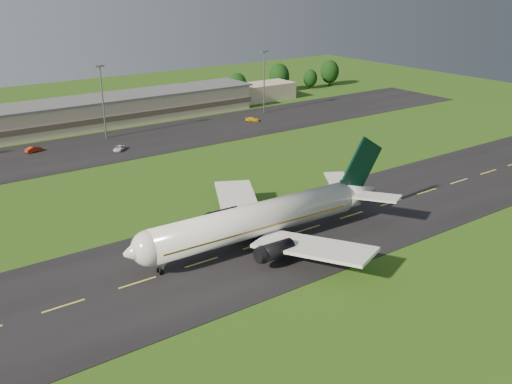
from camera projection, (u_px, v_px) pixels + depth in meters
ground at (258, 245)px, 96.50m from camera, size 360.00×360.00×0.00m
taxiway at (258, 245)px, 96.48m from camera, size 220.00×30.00×0.10m
apron at (100, 148)px, 151.29m from camera, size 260.00×30.00×0.10m
airliner at (260, 219)px, 95.05m from camera, size 51.29×42.16×15.57m
terminal at (89, 113)px, 171.77m from camera, size 145.00×16.00×8.40m
light_mast_centre at (102, 93)px, 155.59m from camera, size 2.40×1.20×20.35m
light_mast_east at (264, 74)px, 185.47m from camera, size 2.40×1.20×20.35m
tree_line at (181, 91)px, 199.03m from camera, size 197.11×9.28×10.88m
service_vehicle_b at (34, 149)px, 147.09m from camera, size 4.60×2.52×1.44m
service_vehicle_c at (119, 148)px, 148.42m from camera, size 4.56×4.63×1.24m
service_vehicle_d at (253, 119)px, 178.37m from camera, size 4.60×3.79×1.25m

